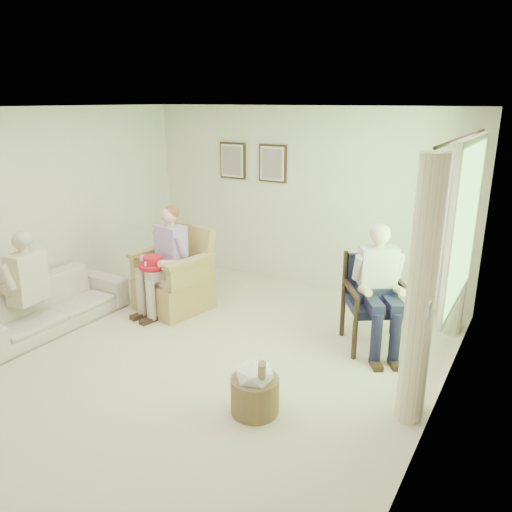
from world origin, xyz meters
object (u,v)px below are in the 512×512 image
object	(u,v)px
sofa	(47,305)
person_sofa	(22,279)
person_wicker	(166,253)
hatbox	(255,388)
wood_armchair	(379,298)
wicker_armchair	(175,283)
person_dark	(376,280)
red_hat	(153,263)

from	to	relation	value
sofa	person_sofa	bearing A→B (deg)	180.00
person_wicker	hatbox	size ratio (longest dim) A/B	2.16
person_wicker	person_sofa	bearing A→B (deg)	-113.55
wood_armchair	sofa	xyz separation A→B (m)	(-3.60, -1.64, -0.27)
wicker_armchair	hatbox	distance (m)	2.59
person_dark	person_sofa	world-z (taller)	person_dark
sofa	person_wicker	distance (m)	1.56
person_dark	hatbox	distance (m)	1.86
person_wicker	person_sofa	size ratio (longest dim) A/B	1.10
wood_armchair	hatbox	world-z (taller)	wood_armchair
sofa	wood_armchair	bearing A→B (deg)	-65.50
wicker_armchair	person_wicker	xyz separation A→B (m)	(-0.00, -0.14, 0.46)
wicker_armchair	red_hat	world-z (taller)	wicker_armchair
hatbox	person_dark	bearing A→B (deg)	73.21
person_sofa	hatbox	bearing A→B (deg)	83.87
wood_armchair	person_dark	size ratio (longest dim) A/B	0.73
sofa	person_sofa	size ratio (longest dim) A/B	1.59
wicker_armchair	red_hat	xyz separation A→B (m)	(-0.05, -0.34, 0.37)
wood_armchair	person_sofa	size ratio (longest dim) A/B	0.81
person_wicker	person_sofa	xyz separation A→B (m)	(-0.97, -1.39, -0.10)
person_dark	hatbox	size ratio (longest dim) A/B	2.19
sofa	hatbox	size ratio (longest dim) A/B	3.11
sofa	person_wicker	bearing A→B (deg)	-40.96
person_wicker	person_dark	bearing A→B (deg)	18.93
wood_armchair	person_wicker	size ratio (longest dim) A/B	0.74
person_wicker	person_dark	distance (m)	2.66
sofa	wicker_armchair	bearing A→B (deg)	-37.56
wicker_armchair	red_hat	distance (m)	0.51
wood_armchair	person_wicker	bearing A→B (deg)	157.01
wicker_armchair	person_dark	xyz separation A→B (m)	(2.63, 0.22, 0.48)
person_dark	red_hat	distance (m)	2.74
sofa	hatbox	bearing A→B (deg)	-94.14
person_dark	person_sofa	bearing A→B (deg)	171.68
wicker_armchair	person_sofa	distance (m)	1.85
wicker_armchair	person_sofa	bearing A→B (deg)	-110.98
sofa	hatbox	distance (m)	3.09
red_hat	person_dark	bearing A→B (deg)	11.75
person_dark	hatbox	bearing A→B (deg)	-141.10
wicker_armchair	person_sofa	xyz separation A→B (m)	(-0.97, -1.54, 0.36)
wicker_armchair	person_dark	distance (m)	2.68
person_sofa	hatbox	world-z (taller)	person_sofa
person_wicker	person_dark	xyz separation A→B (m)	(2.63, 0.36, 0.01)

